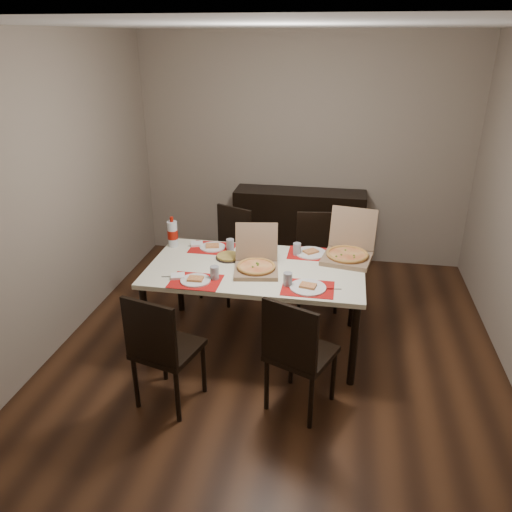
% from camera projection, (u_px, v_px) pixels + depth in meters
% --- Properties ---
extents(ground, '(3.80, 4.00, 0.02)m').
position_uv_depth(ground, '(277.00, 345.00, 4.47)').
color(ground, '#412414').
rests_on(ground, ground).
extents(room_walls, '(3.84, 4.02, 2.62)m').
position_uv_depth(room_walls, '(288.00, 140.00, 4.15)').
color(room_walls, gray).
rests_on(room_walls, ground).
extents(sideboard, '(1.50, 0.40, 0.90)m').
position_uv_depth(sideboard, '(299.00, 228.00, 5.88)').
color(sideboard, black).
rests_on(sideboard, ground).
extents(dining_table, '(1.80, 1.00, 0.75)m').
position_uv_depth(dining_table, '(256.00, 274.00, 4.22)').
color(dining_table, '#EEEAC8').
rests_on(dining_table, ground).
extents(chair_near_left, '(0.51, 0.51, 0.93)m').
position_uv_depth(chair_near_left, '(162.00, 347.00, 3.53)').
color(chair_near_left, black).
rests_on(chair_near_left, ground).
extents(chair_near_right, '(0.55, 0.55, 0.93)m').
position_uv_depth(chair_near_right, '(297.00, 351.00, 3.49)').
color(chair_near_right, black).
rests_on(chair_near_right, ground).
extents(chair_far_left, '(0.55, 0.55, 0.93)m').
position_uv_depth(chair_far_left, '(228.00, 249.00, 5.16)').
color(chair_far_left, black).
rests_on(chair_far_left, ground).
extents(chair_far_right, '(0.47, 0.47, 0.93)m').
position_uv_depth(chair_far_right, '(317.00, 256.00, 5.00)').
color(chair_far_right, black).
rests_on(chair_far_right, ground).
extents(setting_near_left, '(0.49, 0.30, 0.11)m').
position_uv_depth(setting_near_left, '(198.00, 278.00, 3.95)').
color(setting_near_left, red).
rests_on(setting_near_left, dining_table).
extents(setting_near_right, '(0.46, 0.30, 0.11)m').
position_uv_depth(setting_near_right, '(303.00, 285.00, 3.84)').
color(setting_near_right, red).
rests_on(setting_near_right, dining_table).
extents(setting_far_left, '(0.44, 0.30, 0.11)m').
position_uv_depth(setting_far_left, '(215.00, 246.00, 4.55)').
color(setting_far_left, red).
rests_on(setting_far_left, dining_table).
extents(setting_far_right, '(0.50, 0.30, 0.11)m').
position_uv_depth(setting_far_right, '(307.00, 252.00, 4.43)').
color(setting_far_right, red).
rests_on(setting_far_right, dining_table).
extents(napkin_loose, '(0.15, 0.16, 0.02)m').
position_uv_depth(napkin_loose, '(261.00, 266.00, 4.19)').
color(napkin_loose, white).
rests_on(napkin_loose, dining_table).
extents(pizza_box_center, '(0.41, 0.44, 0.36)m').
position_uv_depth(pizza_box_center, '(256.00, 264.00, 4.11)').
color(pizza_box_center, '#81644A').
rests_on(pizza_box_center, dining_table).
extents(pizza_box_right, '(0.48, 0.51, 0.41)m').
position_uv_depth(pizza_box_right, '(348.00, 252.00, 4.32)').
color(pizza_box_right, '#81644A').
rests_on(pizza_box_right, dining_table).
extents(faina_plate, '(0.22, 0.22, 0.03)m').
position_uv_depth(faina_plate, '(229.00, 257.00, 4.35)').
color(faina_plate, black).
rests_on(faina_plate, dining_table).
extents(dip_bowl, '(0.11, 0.11, 0.03)m').
position_uv_depth(dip_bowl, '(268.00, 256.00, 4.37)').
color(dip_bowl, white).
rests_on(dip_bowl, dining_table).
extents(soda_bottle, '(0.10, 0.10, 0.28)m').
position_uv_depth(soda_bottle, '(173.00, 234.00, 4.56)').
color(soda_bottle, silver).
rests_on(soda_bottle, dining_table).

